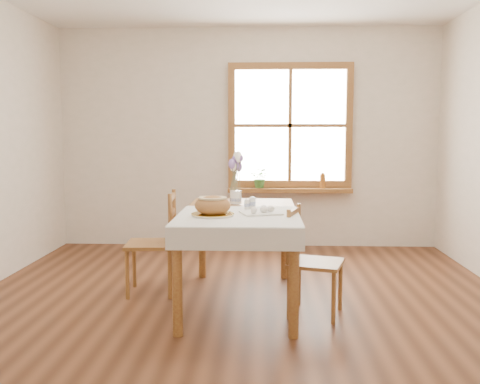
% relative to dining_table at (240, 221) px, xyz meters
% --- Properties ---
extents(ground, '(5.00, 5.00, 0.00)m').
position_rel_dining_table_xyz_m(ground, '(0.00, -0.30, -0.66)').
color(ground, brown).
rests_on(ground, ground).
extents(room_walls, '(4.60, 5.10, 2.65)m').
position_rel_dining_table_xyz_m(room_walls, '(0.00, -0.30, 1.04)').
color(room_walls, white).
rests_on(room_walls, ground).
extents(window, '(1.46, 0.08, 1.46)m').
position_rel_dining_table_xyz_m(window, '(0.50, 2.17, 0.79)').
color(window, olive).
rests_on(window, ground).
extents(window_sill, '(1.46, 0.20, 0.05)m').
position_rel_dining_table_xyz_m(window_sill, '(0.50, 2.10, 0.03)').
color(window_sill, olive).
rests_on(window_sill, ground).
extents(dining_table, '(0.90, 1.60, 0.75)m').
position_rel_dining_table_xyz_m(dining_table, '(0.00, 0.00, 0.00)').
color(dining_table, olive).
rests_on(dining_table, ground).
extents(table_linen, '(0.91, 0.99, 0.01)m').
position_rel_dining_table_xyz_m(table_linen, '(0.00, -0.30, 0.09)').
color(table_linen, silver).
rests_on(table_linen, dining_table).
extents(chair_left, '(0.46, 0.44, 0.88)m').
position_rel_dining_table_xyz_m(chair_left, '(-0.77, 0.23, -0.23)').
color(chair_left, olive).
rests_on(chair_left, ground).
extents(chair_right, '(0.49, 0.48, 0.82)m').
position_rel_dining_table_xyz_m(chair_right, '(0.58, -0.27, -0.26)').
color(chair_right, olive).
rests_on(chair_right, ground).
extents(bread_plate, '(0.35, 0.35, 0.02)m').
position_rel_dining_table_xyz_m(bread_plate, '(-0.19, -0.33, 0.10)').
color(bread_plate, white).
rests_on(bread_plate, table_linen).
extents(bread_loaf, '(0.26, 0.26, 0.15)m').
position_rel_dining_table_xyz_m(bread_loaf, '(-0.19, -0.33, 0.18)').
color(bread_loaf, '#AB6F3C').
rests_on(bread_loaf, bread_plate).
extents(egg_napkin, '(0.34, 0.31, 0.01)m').
position_rel_dining_table_xyz_m(egg_napkin, '(0.17, -0.22, 0.10)').
color(egg_napkin, silver).
rests_on(egg_napkin, table_linen).
extents(eggs, '(0.27, 0.25, 0.05)m').
position_rel_dining_table_xyz_m(eggs, '(0.17, -0.22, 0.13)').
color(eggs, white).
rests_on(eggs, egg_napkin).
extents(salt_shaker, '(0.07, 0.07, 0.10)m').
position_rel_dining_table_xyz_m(salt_shaker, '(0.10, 0.04, 0.15)').
color(salt_shaker, white).
rests_on(salt_shaker, table_linen).
extents(pepper_shaker, '(0.05, 0.05, 0.08)m').
position_rel_dining_table_xyz_m(pepper_shaker, '(0.05, 0.01, 0.14)').
color(pepper_shaker, white).
rests_on(pepper_shaker, table_linen).
extents(flower_vase, '(0.12, 0.12, 0.11)m').
position_rel_dining_table_xyz_m(flower_vase, '(-0.05, 0.38, 0.14)').
color(flower_vase, white).
rests_on(flower_vase, dining_table).
extents(lavender_bouquet, '(0.18, 0.18, 0.33)m').
position_rel_dining_table_xyz_m(lavender_bouquet, '(-0.05, 0.38, 0.36)').
color(lavender_bouquet, '#8361AC').
rests_on(lavender_bouquet, flower_vase).
extents(potted_plant, '(0.28, 0.29, 0.18)m').
position_rel_dining_table_xyz_m(potted_plant, '(0.15, 2.10, 0.14)').
color(potted_plant, '#39702C').
rests_on(potted_plant, window_sill).
extents(amber_bottle, '(0.08, 0.08, 0.19)m').
position_rel_dining_table_xyz_m(amber_bottle, '(0.89, 2.10, 0.14)').
color(amber_bottle, '#A7611F').
rests_on(amber_bottle, window_sill).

